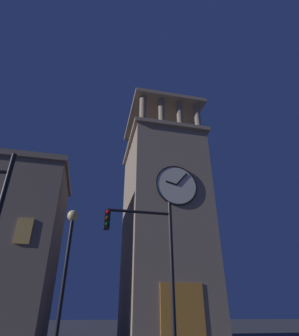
% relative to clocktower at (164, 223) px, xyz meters
% --- Properties ---
extents(clocktower, '(7.63, 9.18, 25.74)m').
position_rel_clocktower_xyz_m(clocktower, '(0.00, 0.00, 0.00)').
color(clocktower, gray).
rests_on(clocktower, ground_plane).
extents(traffic_signal_near, '(2.80, 0.41, 6.25)m').
position_rel_clocktower_xyz_m(traffic_signal_near, '(4.42, 13.99, -5.68)').
color(traffic_signal_near, black).
rests_on(traffic_signal_near, ground_plane).
extents(street_lamp, '(0.44, 0.44, 5.71)m').
position_rel_clocktower_xyz_m(street_lamp, '(7.57, 13.61, -5.77)').
color(street_lamp, black).
rests_on(street_lamp, ground_plane).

